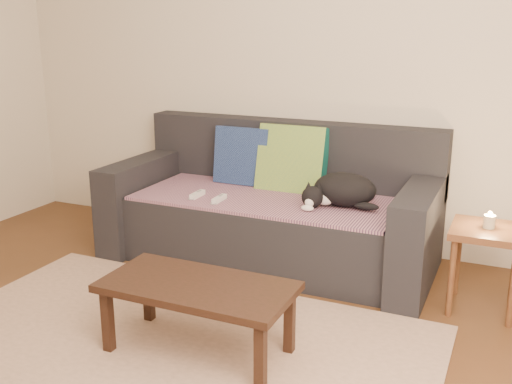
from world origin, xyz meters
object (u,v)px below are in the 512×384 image
at_px(wii_remote_a, 197,195).
at_px(wii_remote_b, 219,199).
at_px(side_table, 487,243).
at_px(sofa, 272,213).
at_px(cat, 342,190).
at_px(coffee_table, 198,292).

distance_m(wii_remote_a, wii_remote_b, 0.18).
height_order(wii_remote_a, side_table, wii_remote_a).
relative_size(sofa, cat, 4.53).
bearing_deg(cat, coffee_table, -110.28).
distance_m(cat, coffee_table, 1.25).
bearing_deg(side_table, wii_remote_a, -179.17).
xyz_separation_m(wii_remote_a, coffee_table, (0.56, -1.00, -0.14)).
bearing_deg(coffee_table, cat, 74.32).
height_order(wii_remote_b, side_table, wii_remote_b).
height_order(cat, side_table, cat).
bearing_deg(wii_remote_a, wii_remote_b, -101.00).
height_order(wii_remote_b, coffee_table, wii_remote_b).
bearing_deg(wii_remote_a, side_table, -90.06).
bearing_deg(coffee_table, sofa, 97.01).
height_order(cat, coffee_table, cat).
distance_m(wii_remote_b, side_table, 1.57).
xyz_separation_m(sofa, wii_remote_a, (-0.41, -0.27, 0.15)).
bearing_deg(side_table, coffee_table, -139.05).
xyz_separation_m(sofa, side_table, (1.33, -0.24, 0.08)).
relative_size(sofa, side_table, 4.49).
height_order(sofa, wii_remote_b, sofa).
bearing_deg(coffee_table, side_table, 40.95).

